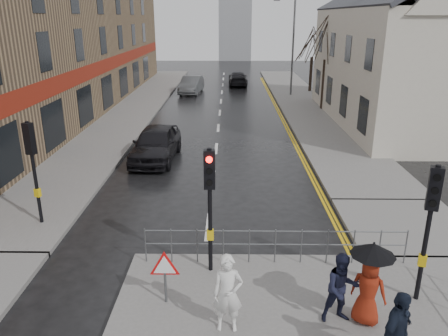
{
  "coord_description": "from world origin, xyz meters",
  "views": [
    {
      "loc": [
        0.69,
        -9.95,
        6.56
      ],
      "look_at": [
        0.51,
        4.45,
        1.55
      ],
      "focal_mm": 35.0,
      "sensor_mm": 36.0,
      "label": 1
    }
  ],
  "objects_px": {
    "pedestrian_d": "(397,334)",
    "car_parked": "(156,143)",
    "pedestrian_a": "(228,293)",
    "car_mid": "(191,85)",
    "pedestrian_b": "(342,288)",
    "pedestrian_with_umbrella": "(370,279)"
  },
  "relations": [
    {
      "from": "pedestrian_d",
      "to": "pedestrian_a",
      "type": "bearing_deg",
      "value": 114.65
    },
    {
      "from": "pedestrian_a",
      "to": "car_mid",
      "type": "bearing_deg",
      "value": 96.64
    },
    {
      "from": "pedestrian_b",
      "to": "car_parked",
      "type": "xyz_separation_m",
      "value": [
        -5.98,
        11.9,
        -0.14
      ]
    },
    {
      "from": "pedestrian_with_umbrella",
      "to": "pedestrian_b",
      "type": "bearing_deg",
      "value": 176.3
    },
    {
      "from": "pedestrian_b",
      "to": "car_mid",
      "type": "height_order",
      "value": "pedestrian_b"
    },
    {
      "from": "pedestrian_a",
      "to": "car_mid",
      "type": "xyz_separation_m",
      "value": [
        -3.4,
        31.5,
        -0.27
      ]
    },
    {
      "from": "pedestrian_a",
      "to": "pedestrian_with_umbrella",
      "type": "xyz_separation_m",
      "value": [
        3.05,
        0.27,
        0.2
      ]
    },
    {
      "from": "car_parked",
      "to": "car_mid",
      "type": "relative_size",
      "value": 1.05
    },
    {
      "from": "pedestrian_a",
      "to": "pedestrian_b",
      "type": "bearing_deg",
      "value": 7.52
    },
    {
      "from": "pedestrian_a",
      "to": "car_mid",
      "type": "relative_size",
      "value": 0.39
    },
    {
      "from": "pedestrian_d",
      "to": "car_parked",
      "type": "xyz_separation_m",
      "value": [
        -6.61,
        13.43,
        -0.21
      ]
    },
    {
      "from": "car_parked",
      "to": "pedestrian_with_umbrella",
      "type": "bearing_deg",
      "value": -58.39
    },
    {
      "from": "pedestrian_with_umbrella",
      "to": "car_mid",
      "type": "distance_m",
      "value": 31.9
    },
    {
      "from": "pedestrian_d",
      "to": "car_mid",
      "type": "height_order",
      "value": "pedestrian_d"
    },
    {
      "from": "pedestrian_b",
      "to": "pedestrian_d",
      "type": "xyz_separation_m",
      "value": [
        0.63,
        -1.53,
        0.07
      ]
    },
    {
      "from": "car_mid",
      "to": "pedestrian_a",
      "type": "bearing_deg",
      "value": -77.55
    },
    {
      "from": "pedestrian_b",
      "to": "car_parked",
      "type": "distance_m",
      "value": 13.32
    },
    {
      "from": "pedestrian_b",
      "to": "car_parked",
      "type": "bearing_deg",
      "value": 108.74
    },
    {
      "from": "pedestrian_a",
      "to": "car_parked",
      "type": "relative_size",
      "value": 0.37
    },
    {
      "from": "pedestrian_b",
      "to": "car_parked",
      "type": "height_order",
      "value": "pedestrian_b"
    },
    {
      "from": "pedestrian_b",
      "to": "pedestrian_d",
      "type": "distance_m",
      "value": 1.65
    },
    {
      "from": "pedestrian_d",
      "to": "car_mid",
      "type": "bearing_deg",
      "value": 57.29
    }
  ]
}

